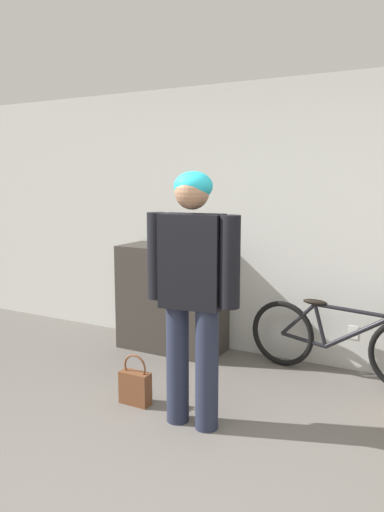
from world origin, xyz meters
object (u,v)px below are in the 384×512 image
object	(u,v)px
bicycle	(340,341)
handbag	(135,386)
person	(192,281)
banana	(175,245)

from	to	relation	value
bicycle	handbag	distance (m)	1.78
bicycle	person	bearing A→B (deg)	-112.40
person	handbag	distance (m)	1.03
person	handbag	bearing A→B (deg)	165.31
bicycle	banana	bearing A→B (deg)	-172.73
handbag	person	bearing A→B (deg)	-7.83
person	bicycle	size ratio (longest dim) A/B	1.05
person	bicycle	distance (m)	1.66
banana	handbag	world-z (taller)	banana
person	banana	xyz separation A→B (m)	(-0.90, 1.29, 0.04)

